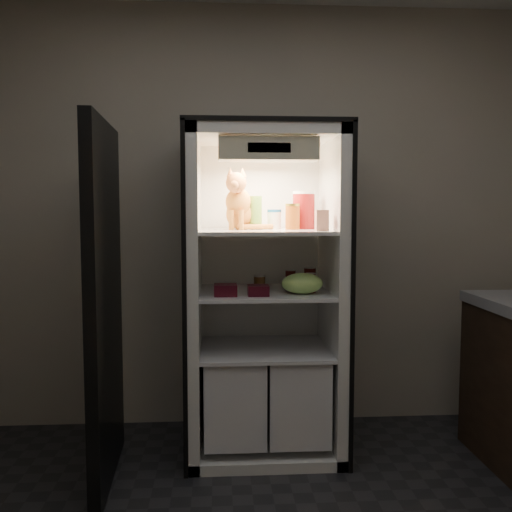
{
  "coord_description": "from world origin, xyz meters",
  "views": [
    {
      "loc": [
        -0.26,
        -1.9,
        1.41
      ],
      "look_at": [
        -0.05,
        1.32,
        1.14
      ],
      "focal_mm": 40.0,
      "sensor_mm": 36.0,
      "label": 1
    }
  ],
  "objects_px": {
    "cream_carton": "(322,220)",
    "berry_box_right": "(258,290)",
    "refrigerator": "(263,314)",
    "tabby_cat": "(240,207)",
    "salsa_jar": "(292,217)",
    "soda_can_c": "(311,283)",
    "pepper_jar": "(304,210)",
    "soda_can_a": "(291,279)",
    "parmesan_shaker": "(256,213)",
    "grape_bag": "(302,283)",
    "berry_box_left": "(226,290)",
    "soda_can_b": "(310,278)",
    "condiment_jar": "(260,283)",
    "mayo_tub": "(274,219)"
  },
  "relations": [
    {
      "from": "berry_box_right",
      "to": "condiment_jar",
      "type": "bearing_deg",
      "value": 83.64
    },
    {
      "from": "cream_carton",
      "to": "berry_box_right",
      "type": "distance_m",
      "value": 0.51
    },
    {
      "from": "tabby_cat",
      "to": "grape_bag",
      "type": "xyz_separation_m",
      "value": [
        0.34,
        -0.21,
        -0.42
      ]
    },
    {
      "from": "grape_bag",
      "to": "tabby_cat",
      "type": "bearing_deg",
      "value": 148.32
    },
    {
      "from": "refrigerator",
      "to": "cream_carton",
      "type": "xyz_separation_m",
      "value": [
        0.29,
        -0.25,
        0.55
      ]
    },
    {
      "from": "grape_bag",
      "to": "berry_box_left",
      "type": "xyz_separation_m",
      "value": [
        -0.42,
        -0.04,
        -0.03
      ]
    },
    {
      "from": "grape_bag",
      "to": "berry_box_left",
      "type": "relative_size",
      "value": 1.87
    },
    {
      "from": "refrigerator",
      "to": "berry_box_left",
      "type": "relative_size",
      "value": 15.27
    },
    {
      "from": "salsa_jar",
      "to": "soda_can_a",
      "type": "bearing_deg",
      "value": 94.89
    },
    {
      "from": "salsa_jar",
      "to": "pepper_jar",
      "type": "xyz_separation_m",
      "value": [
        0.08,
        0.1,
        0.04
      ]
    },
    {
      "from": "mayo_tub",
      "to": "grape_bag",
      "type": "distance_m",
      "value": 0.44
    },
    {
      "from": "pepper_jar",
      "to": "berry_box_right",
      "type": "relative_size",
      "value": 1.97
    },
    {
      "from": "soda_can_c",
      "to": "grape_bag",
      "type": "xyz_separation_m",
      "value": [
        -0.05,
        -0.04,
        0.0
      ]
    },
    {
      "from": "soda_can_a",
      "to": "berry_box_left",
      "type": "bearing_deg",
      "value": -148.79
    },
    {
      "from": "tabby_cat",
      "to": "berry_box_right",
      "type": "relative_size",
      "value": 3.11
    },
    {
      "from": "refrigerator",
      "to": "berry_box_right",
      "type": "height_order",
      "value": "refrigerator"
    },
    {
      "from": "berry_box_right",
      "to": "soda_can_a",
      "type": "bearing_deg",
      "value": 49.45
    },
    {
      "from": "pepper_jar",
      "to": "berry_box_right",
      "type": "distance_m",
      "value": 0.6
    },
    {
      "from": "refrigerator",
      "to": "mayo_tub",
      "type": "distance_m",
      "value": 0.56
    },
    {
      "from": "salsa_jar",
      "to": "grape_bag",
      "type": "distance_m",
      "value": 0.4
    },
    {
      "from": "parmesan_shaker",
      "to": "grape_bag",
      "type": "bearing_deg",
      "value": -38.52
    },
    {
      "from": "soda_can_a",
      "to": "condiment_jar",
      "type": "height_order",
      "value": "soda_can_a"
    },
    {
      "from": "cream_carton",
      "to": "berry_box_left",
      "type": "relative_size",
      "value": 0.92
    },
    {
      "from": "pepper_jar",
      "to": "soda_can_a",
      "type": "bearing_deg",
      "value": -145.29
    },
    {
      "from": "pepper_jar",
      "to": "cream_carton",
      "type": "height_order",
      "value": "pepper_jar"
    },
    {
      "from": "refrigerator",
      "to": "mayo_tub",
      "type": "xyz_separation_m",
      "value": [
        0.07,
        0.05,
        0.56
      ]
    },
    {
      "from": "soda_can_b",
      "to": "parmesan_shaker",
      "type": "bearing_deg",
      "value": 174.65
    },
    {
      "from": "refrigerator",
      "to": "cream_carton",
      "type": "relative_size",
      "value": 16.65
    },
    {
      "from": "pepper_jar",
      "to": "soda_can_a",
      "type": "relative_size",
      "value": 1.98
    },
    {
      "from": "soda_can_a",
      "to": "soda_can_c",
      "type": "bearing_deg",
      "value": -57.89
    },
    {
      "from": "tabby_cat",
      "to": "mayo_tub",
      "type": "height_order",
      "value": "tabby_cat"
    },
    {
      "from": "soda_can_c",
      "to": "berry_box_right",
      "type": "bearing_deg",
      "value": -162.98
    },
    {
      "from": "cream_carton",
      "to": "soda_can_a",
      "type": "bearing_deg",
      "value": 117.97
    },
    {
      "from": "salsa_jar",
      "to": "refrigerator",
      "type": "bearing_deg",
      "value": 167.46
    },
    {
      "from": "tabby_cat",
      "to": "parmesan_shaker",
      "type": "xyz_separation_m",
      "value": [
        0.09,
        -0.01,
        -0.03
      ]
    },
    {
      "from": "parmesan_shaker",
      "to": "grape_bag",
      "type": "distance_m",
      "value": 0.5
    },
    {
      "from": "refrigerator",
      "to": "tabby_cat",
      "type": "bearing_deg",
      "value": 170.48
    },
    {
      "from": "salsa_jar",
      "to": "condiment_jar",
      "type": "height_order",
      "value": "salsa_jar"
    },
    {
      "from": "berry_box_right",
      "to": "pepper_jar",
      "type": "bearing_deg",
      "value": 45.9
    },
    {
      "from": "parmesan_shaker",
      "to": "berry_box_right",
      "type": "xyz_separation_m",
      "value": [
        -0.0,
        -0.24,
        -0.42
      ]
    },
    {
      "from": "refrigerator",
      "to": "soda_can_b",
      "type": "relative_size",
      "value": 14.62
    },
    {
      "from": "soda_can_c",
      "to": "berry_box_right",
      "type": "relative_size",
      "value": 0.97
    },
    {
      "from": "pepper_jar",
      "to": "soda_can_b",
      "type": "bearing_deg",
      "value": -72.93
    },
    {
      "from": "soda_can_b",
      "to": "berry_box_left",
      "type": "height_order",
      "value": "soda_can_b"
    },
    {
      "from": "salsa_jar",
      "to": "soda_can_c",
      "type": "bearing_deg",
      "value": -49.43
    },
    {
      "from": "soda_can_b",
      "to": "mayo_tub",
      "type": "bearing_deg",
      "value": 160.15
    },
    {
      "from": "berry_box_left",
      "to": "condiment_jar",
      "type": "bearing_deg",
      "value": 40.8
    },
    {
      "from": "salsa_jar",
      "to": "tabby_cat",
      "type": "bearing_deg",
      "value": 168.83
    },
    {
      "from": "pepper_jar",
      "to": "soda_can_b",
      "type": "height_order",
      "value": "pepper_jar"
    },
    {
      "from": "tabby_cat",
      "to": "soda_can_c",
      "type": "relative_size",
      "value": 3.21
    }
  ]
}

